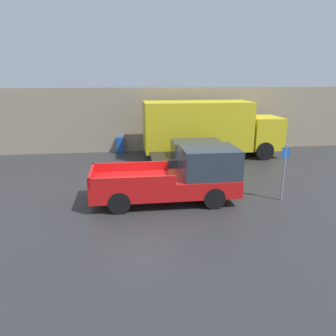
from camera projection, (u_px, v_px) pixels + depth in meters
ground_plane at (141, 198)px, 12.89m from camera, size 60.00×60.00×0.00m
building_wall at (133, 120)px, 20.36m from camera, size 28.00×0.15×3.95m
pickup_truck at (179, 176)px, 12.35m from camera, size 5.45×2.12×2.06m
car at (195, 157)px, 15.92m from camera, size 4.20×1.86×1.61m
delivery_truck at (208, 127)px, 18.86m from camera, size 7.93×2.40×3.24m
parking_sign at (284, 169)px, 12.31m from camera, size 0.30×0.07×2.19m
newspaper_box at (120, 145)px, 20.34m from camera, size 0.45×0.40×0.98m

